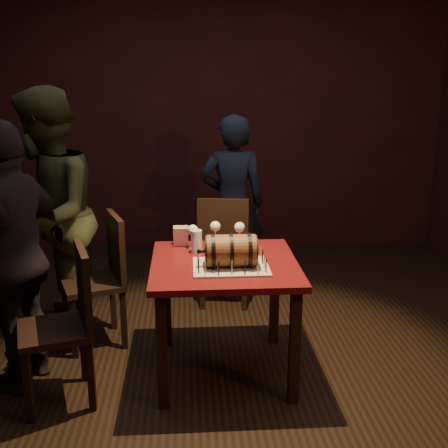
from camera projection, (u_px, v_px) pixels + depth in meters
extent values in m
plane|color=black|center=(217.00, 363.00, 3.76)|extent=(5.00, 5.00, 0.00)
cube|color=black|center=(203.00, 119.00, 5.79)|extent=(5.00, 0.04, 2.80)
cube|color=black|center=(290.00, 366.00, 0.98)|extent=(5.00, 0.04, 2.80)
cube|color=#4D0C0F|center=(224.00, 265.00, 3.47)|extent=(0.90, 0.90, 0.04)
cube|color=black|center=(162.00, 351.00, 3.18)|extent=(0.06, 0.06, 0.71)
cube|color=black|center=(295.00, 347.00, 3.23)|extent=(0.06, 0.06, 0.71)
cube|color=black|center=(166.00, 298.00, 3.91)|extent=(0.06, 0.06, 0.71)
cube|color=black|center=(274.00, 296.00, 3.96)|extent=(0.06, 0.06, 0.71)
cube|color=#AEA38C|center=(231.00, 267.00, 3.36)|extent=(0.45, 0.35, 0.01)
cylinder|color=brown|center=(231.00, 250.00, 3.33)|extent=(0.29, 0.19, 0.19)
cylinder|color=black|center=(213.00, 251.00, 3.32)|extent=(0.02, 0.21, 0.21)
cylinder|color=black|center=(231.00, 250.00, 3.33)|extent=(0.02, 0.21, 0.21)
cylinder|color=black|center=(249.00, 250.00, 3.34)|extent=(0.02, 0.21, 0.21)
cylinder|color=black|center=(206.00, 251.00, 3.32)|extent=(0.01, 0.18, 0.18)
cylinder|color=black|center=(256.00, 250.00, 3.34)|extent=(0.01, 0.18, 0.18)
cylinder|color=black|center=(202.00, 251.00, 3.32)|extent=(0.04, 0.02, 0.02)
sphere|color=black|center=(199.00, 251.00, 3.32)|extent=(0.03, 0.03, 0.03)
cylinder|color=#EAD48B|center=(205.00, 268.00, 3.20)|extent=(0.01, 0.01, 0.08)
cylinder|color=black|center=(205.00, 261.00, 3.18)|extent=(0.00, 0.00, 0.01)
cylinder|color=black|center=(219.00, 268.00, 3.20)|extent=(0.01, 0.01, 0.08)
cylinder|color=black|center=(219.00, 261.00, 3.19)|extent=(0.00, 0.00, 0.01)
cylinder|color=#EAD48B|center=(232.00, 268.00, 3.21)|extent=(0.01, 0.01, 0.08)
cylinder|color=black|center=(232.00, 260.00, 3.19)|extent=(0.00, 0.00, 0.01)
cylinder|color=black|center=(245.00, 267.00, 3.21)|extent=(0.01, 0.01, 0.08)
cylinder|color=black|center=(245.00, 260.00, 3.20)|extent=(0.00, 0.00, 0.01)
cylinder|color=#EAD48B|center=(258.00, 267.00, 3.22)|extent=(0.01, 0.01, 0.08)
cylinder|color=black|center=(258.00, 260.00, 3.20)|extent=(0.00, 0.00, 0.01)
cylinder|color=black|center=(266.00, 265.00, 3.24)|extent=(0.01, 0.01, 0.08)
cylinder|color=black|center=(266.00, 258.00, 3.23)|extent=(0.00, 0.00, 0.01)
cylinder|color=#EAD48B|center=(264.00, 261.00, 3.32)|extent=(0.01, 0.01, 0.08)
cylinder|color=black|center=(264.00, 254.00, 3.30)|extent=(0.00, 0.00, 0.01)
cylinder|color=black|center=(263.00, 257.00, 3.39)|extent=(0.01, 0.01, 0.08)
cylinder|color=black|center=(263.00, 250.00, 3.38)|extent=(0.00, 0.00, 0.01)
cylinder|color=#EAD48B|center=(261.00, 253.00, 3.46)|extent=(0.01, 0.01, 0.08)
cylinder|color=black|center=(261.00, 246.00, 3.45)|extent=(0.00, 0.00, 0.01)
cylinder|color=black|center=(254.00, 251.00, 3.50)|extent=(0.01, 0.01, 0.08)
cylinder|color=black|center=(254.00, 244.00, 3.48)|extent=(0.00, 0.00, 0.01)
cylinder|color=#EAD48B|center=(242.00, 252.00, 3.49)|extent=(0.01, 0.01, 0.08)
cylinder|color=black|center=(242.00, 245.00, 3.48)|extent=(0.00, 0.00, 0.01)
cylinder|color=black|center=(230.00, 252.00, 3.49)|extent=(0.01, 0.01, 0.08)
cylinder|color=black|center=(230.00, 245.00, 3.47)|extent=(0.00, 0.00, 0.01)
cylinder|color=#EAD48B|center=(218.00, 252.00, 3.48)|extent=(0.01, 0.01, 0.08)
cylinder|color=black|center=(218.00, 245.00, 3.47)|extent=(0.00, 0.00, 0.01)
cylinder|color=black|center=(206.00, 252.00, 3.48)|extent=(0.01, 0.01, 0.08)
cylinder|color=black|center=(206.00, 245.00, 3.46)|extent=(0.00, 0.00, 0.01)
cylinder|color=#EAD48B|center=(198.00, 254.00, 3.45)|extent=(0.01, 0.01, 0.08)
cylinder|color=black|center=(198.00, 247.00, 3.44)|extent=(0.00, 0.00, 0.01)
cylinder|color=black|center=(198.00, 258.00, 3.38)|extent=(0.01, 0.01, 0.08)
cylinder|color=black|center=(198.00, 251.00, 3.36)|extent=(0.00, 0.00, 0.01)
cylinder|color=#EAD48B|center=(198.00, 262.00, 3.30)|extent=(0.01, 0.01, 0.08)
cylinder|color=black|center=(198.00, 255.00, 3.29)|extent=(0.00, 0.00, 0.01)
cylinder|color=black|center=(199.00, 266.00, 3.23)|extent=(0.01, 0.01, 0.08)
cylinder|color=black|center=(199.00, 259.00, 3.22)|extent=(0.00, 0.00, 0.01)
cylinder|color=silver|center=(193.00, 248.00, 3.72)|extent=(0.06, 0.06, 0.01)
cylinder|color=silver|center=(193.00, 241.00, 3.71)|extent=(0.01, 0.01, 0.09)
sphere|color=silver|center=(193.00, 230.00, 3.69)|extent=(0.07, 0.07, 0.07)
sphere|color=#591114|center=(193.00, 231.00, 3.69)|extent=(0.05, 0.05, 0.05)
cylinder|color=silver|center=(215.00, 244.00, 3.81)|extent=(0.06, 0.06, 0.01)
cylinder|color=silver|center=(215.00, 237.00, 3.80)|extent=(0.01, 0.01, 0.09)
sphere|color=silver|center=(215.00, 226.00, 3.78)|extent=(0.07, 0.07, 0.07)
cylinder|color=silver|center=(239.00, 245.00, 3.79)|extent=(0.06, 0.06, 0.01)
cylinder|color=silver|center=(239.00, 238.00, 3.77)|extent=(0.01, 0.01, 0.09)
sphere|color=silver|center=(240.00, 227.00, 3.75)|extent=(0.07, 0.07, 0.07)
sphere|color=#BF594C|center=(240.00, 228.00, 3.76)|extent=(0.05, 0.05, 0.05)
cylinder|color=silver|center=(197.00, 242.00, 3.62)|extent=(0.07, 0.07, 0.15)
cylinder|color=#9E5414|center=(197.00, 244.00, 3.62)|extent=(0.06, 0.06, 0.11)
cylinder|color=white|center=(196.00, 234.00, 3.60)|extent=(0.06, 0.06, 0.02)
cube|color=black|center=(225.00, 251.00, 4.63)|extent=(0.45, 0.45, 0.04)
cube|color=black|center=(246.00, 271.00, 4.84)|extent=(0.04, 0.04, 0.43)
cube|color=black|center=(206.00, 270.00, 4.87)|extent=(0.04, 0.04, 0.43)
cube|color=black|center=(244.00, 285.00, 4.52)|extent=(0.04, 0.04, 0.43)
cube|color=black|center=(202.00, 284.00, 4.54)|extent=(0.04, 0.04, 0.43)
cube|color=black|center=(223.00, 228.00, 4.39)|extent=(0.40, 0.10, 0.46)
cube|color=black|center=(92.00, 284.00, 3.92)|extent=(0.51, 0.51, 0.04)
cube|color=black|center=(67.00, 309.00, 4.07)|extent=(0.04, 0.04, 0.43)
cube|color=black|center=(74.00, 329.00, 3.77)|extent=(0.04, 0.04, 0.43)
cube|color=black|center=(113.00, 302.00, 4.20)|extent=(0.04, 0.04, 0.43)
cube|color=black|center=(124.00, 320.00, 3.90)|extent=(0.04, 0.04, 0.43)
cube|color=black|center=(116.00, 247.00, 3.92)|extent=(0.17, 0.39, 0.46)
cube|color=black|center=(55.00, 331.00, 3.22)|extent=(0.50, 0.50, 0.04)
cube|color=black|center=(26.00, 359.00, 3.38)|extent=(0.04, 0.04, 0.43)
cube|color=black|center=(28.00, 388.00, 3.07)|extent=(0.04, 0.04, 0.43)
cube|color=black|center=(84.00, 349.00, 3.49)|extent=(0.04, 0.04, 0.43)
cube|color=black|center=(91.00, 376.00, 3.18)|extent=(0.04, 0.04, 0.43)
cube|color=black|center=(84.00, 286.00, 3.21)|extent=(0.15, 0.39, 0.46)
imported|color=#171E2F|center=(232.00, 203.00, 4.87)|extent=(0.58, 0.40, 1.54)
imported|color=#383E1F|center=(48.00, 217.00, 3.94)|extent=(0.73, 0.91, 1.79)
imported|color=black|center=(14.00, 257.00, 3.33)|extent=(0.73, 1.04, 1.64)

